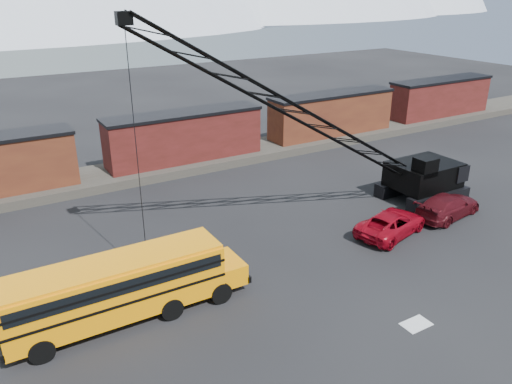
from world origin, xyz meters
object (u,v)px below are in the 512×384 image
at_px(crawler_crane, 313,121).
at_px(school_bus, 123,286).
at_px(red_pickup, 391,223).
at_px(maroon_suv, 448,206).

bearing_deg(crawler_crane, school_bus, -166.40).
relative_size(school_bus, red_pickup, 2.14).
distance_m(school_bus, crawler_crane, 14.44).
height_order(red_pickup, crawler_crane, crawler_crane).
xyz_separation_m(red_pickup, crawler_crane, (-4.14, 3.16, 6.50)).
bearing_deg(red_pickup, crawler_crane, 38.60).
distance_m(red_pickup, maroon_suv, 5.23).
xyz_separation_m(school_bus, maroon_suv, (22.36, -0.05, -0.98)).
bearing_deg(school_bus, red_pickup, -0.05).
bearing_deg(school_bus, maroon_suv, -0.13).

